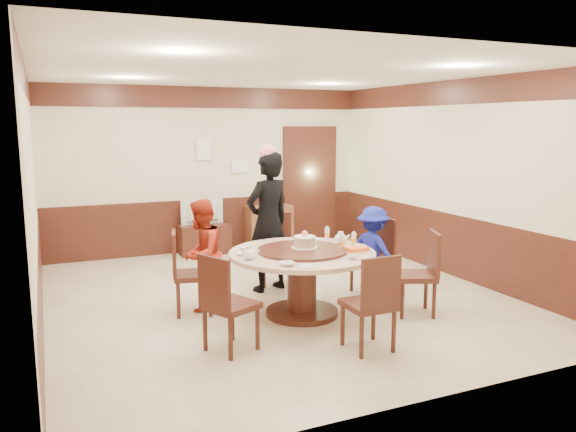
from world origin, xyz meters
name	(u,v)px	position (x,y,z in m)	size (l,w,h in m)	color
room	(276,213)	(0.01, 0.01, 1.08)	(6.00, 6.04, 2.84)	beige
banquet_table	(302,270)	(0.01, -0.75, 0.53)	(1.67, 1.67, 0.78)	#3F1B13
chair_0	(373,269)	(1.25, -0.29, 0.30)	(0.54, 0.53, 0.97)	#3F1B13
chair_1	(277,262)	(0.23, 0.55, 0.30)	(0.56, 0.57, 0.97)	#3F1B13
chair_2	(192,287)	(-1.14, -0.16, 0.30)	(0.53, 0.53, 0.97)	#3F1B13
chair_3	(229,321)	(-1.08, -1.41, 0.30)	(0.59, 0.58, 0.97)	#3F1B13
chair_4	(369,320)	(0.18, -1.93, 0.30)	(0.44, 0.45, 0.97)	#3F1B13
chair_5	(417,288)	(1.24, -1.25, 0.30)	(0.58, 0.58, 0.97)	#3F1B13
person_standing	(268,222)	(0.02, 0.33, 0.92)	(0.67, 0.44, 1.84)	black
person_red	(201,255)	(-0.98, -0.07, 0.66)	(0.64, 0.50, 1.32)	#AB2A16
person_blue	(373,251)	(1.18, -0.40, 0.58)	(0.74, 0.43, 1.15)	#181F9A
birthday_cake	(305,242)	(0.06, -0.71, 0.85)	(0.30, 0.30, 0.20)	white
teapot_left	(249,254)	(-0.67, -0.86, 0.81)	(0.17, 0.15, 0.13)	white
teapot_right	(341,239)	(0.62, -0.54, 0.81)	(0.17, 0.15, 0.13)	white
bowl_0	(245,248)	(-0.55, -0.39, 0.77)	(0.13, 0.13, 0.03)	white
bowl_1	(353,257)	(0.36, -1.29, 0.77)	(0.12, 0.12, 0.04)	white
bowl_2	(287,264)	(-0.41, -1.26, 0.77)	(0.16, 0.16, 0.04)	white
bowl_3	(360,247)	(0.69, -0.87, 0.77)	(0.13, 0.13, 0.04)	white
bowl_4	(243,254)	(-0.67, -0.65, 0.77)	(0.14, 0.14, 0.03)	white
saucer_near	(307,266)	(-0.24, -1.40, 0.76)	(0.18, 0.18, 0.01)	white
saucer_far	(318,240)	(0.46, -0.25, 0.76)	(0.18, 0.18, 0.01)	white
shrimp_platter	(357,250)	(0.55, -1.05, 0.78)	(0.30, 0.20, 0.06)	white
bottle_0	(341,243)	(0.47, -0.83, 0.83)	(0.06, 0.06, 0.16)	silver
bottle_1	(354,240)	(0.69, -0.74, 0.83)	(0.06, 0.06, 0.16)	silver
bottle_2	(327,234)	(0.56, -0.31, 0.83)	(0.06, 0.06, 0.16)	silver
tv_stand	(204,239)	(-0.19, 2.75, 0.25)	(0.85, 0.45, 0.50)	#3F1B13
television	(203,212)	(-0.19, 2.75, 0.71)	(0.74, 0.10, 0.42)	gray
side_cabinet	(269,226)	(1.01, 2.78, 0.38)	(0.80, 0.40, 0.75)	brown
thermos	(272,195)	(1.07, 2.78, 0.94)	(0.15, 0.15, 0.38)	silver
notice_left	(204,150)	(-0.10, 2.96, 1.75)	(0.25, 0.00, 0.35)	white
notice_right	(240,166)	(0.55, 2.96, 1.45)	(0.30, 0.00, 0.22)	white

